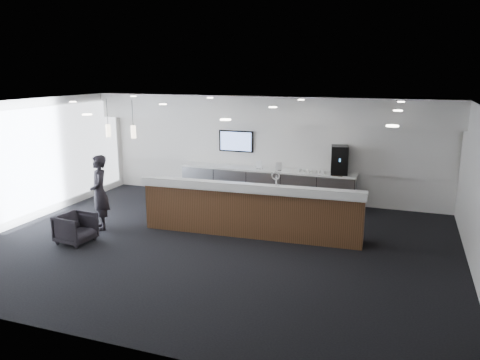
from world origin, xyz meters
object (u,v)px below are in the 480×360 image
(lounge_guest, at_px, (99,193))
(coffee_machine, at_px, (339,160))
(service_counter, at_px, (251,210))
(armchair, at_px, (76,228))

(lounge_guest, bearing_deg, coffee_machine, 86.32)
(service_counter, relative_size, armchair, 7.12)
(service_counter, height_order, coffee_machine, coffee_machine)
(lounge_guest, bearing_deg, service_counter, 64.37)
(armchair, height_order, lounge_guest, lounge_guest)
(coffee_machine, height_order, lounge_guest, lounge_guest)
(service_counter, relative_size, coffee_machine, 6.64)
(coffee_machine, xyz_separation_m, armchair, (-4.97, -4.58, -1.01))
(coffee_machine, xyz_separation_m, lounge_guest, (-5.02, -3.61, -0.45))
(coffee_machine, height_order, armchair, coffee_machine)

